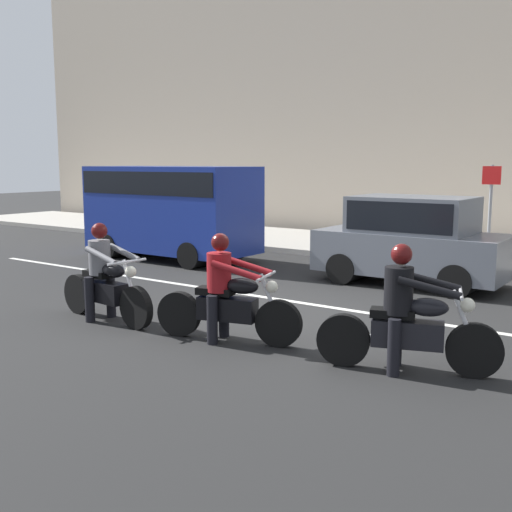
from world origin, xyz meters
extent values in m
plane|color=black|center=(0.00, 0.00, 0.00)|extent=(80.00, 80.00, 0.00)
cube|color=#A8A399|center=(0.00, 8.00, 0.07)|extent=(40.00, 4.40, 0.14)
cube|color=#B7A893|center=(0.00, 11.40, 5.23)|extent=(40.00, 1.40, 10.45)
cube|color=silver|center=(-0.11, 0.90, 0.00)|extent=(18.00, 0.14, 0.01)
cylinder|color=black|center=(-1.37, -2.02, 0.33)|extent=(0.66, 0.18, 0.65)
cylinder|color=black|center=(-2.87, -1.89, 0.33)|extent=(0.66, 0.18, 0.65)
cylinder|color=silver|center=(-1.49, -2.01, 0.67)|extent=(0.35, 0.09, 0.74)
cube|color=black|center=(-2.12, -1.95, 0.47)|extent=(0.85, 0.35, 0.32)
ellipsoid|color=black|center=(-1.90, -1.97, 0.83)|extent=(0.50, 0.28, 0.22)
cube|color=black|center=(-2.30, -1.94, 0.73)|extent=(0.54, 0.29, 0.10)
cylinder|color=silver|center=(-1.55, -2.00, 1.01)|extent=(0.10, 0.70, 0.04)
sphere|color=silver|center=(-1.47, -2.01, 0.87)|extent=(0.17, 0.17, 0.17)
cylinder|color=silver|center=(-2.41, -1.77, 0.35)|extent=(0.70, 0.13, 0.07)
cylinder|color=black|center=(-2.28, -2.14, 0.36)|extent=(0.16, 0.16, 0.71)
cylinder|color=black|center=(-2.25, -1.74, 0.36)|extent=(0.16, 0.16, 0.71)
cylinder|color=slate|center=(-2.24, -1.94, 1.00)|extent=(0.37, 0.37, 0.54)
cylinder|color=slate|center=(-1.92, -2.19, 1.08)|extent=(0.72, 0.15, 0.25)
cylinder|color=slate|center=(-1.88, -1.75, 1.08)|extent=(0.72, 0.15, 0.25)
sphere|color=tan|center=(-2.22, -1.94, 1.39)|extent=(0.20, 0.20, 0.20)
sphere|color=#510F0F|center=(-2.22, -1.94, 1.42)|extent=(0.25, 0.25, 0.25)
cylinder|color=black|center=(3.37, -1.22, 0.33)|extent=(0.65, 0.33, 0.65)
cylinder|color=black|center=(1.93, -1.72, 0.33)|extent=(0.65, 0.33, 0.65)
cylinder|color=silver|center=(3.25, -1.26, 0.66)|extent=(0.34, 0.17, 0.74)
cube|color=black|center=(2.65, -1.47, 0.47)|extent=(0.88, 0.54, 0.32)
ellipsoid|color=black|center=(2.86, -1.40, 0.80)|extent=(0.53, 0.38, 0.22)
cube|color=black|center=(2.48, -1.53, 0.70)|extent=(0.57, 0.40, 0.10)
cylinder|color=silver|center=(3.20, -1.28, 1.00)|extent=(0.27, 0.67, 0.04)
sphere|color=silver|center=(3.27, -1.25, 0.86)|extent=(0.17, 0.17, 0.17)
cylinder|color=silver|center=(2.31, -1.42, 0.35)|extent=(0.68, 0.30, 0.07)
cylinder|color=black|center=(2.58, -1.70, 0.34)|extent=(0.19, 0.19, 0.68)
cylinder|color=black|center=(2.45, -1.33, 0.34)|extent=(0.19, 0.19, 0.68)
cylinder|color=black|center=(2.54, -1.51, 0.98)|extent=(0.43, 0.43, 0.56)
cylinder|color=black|center=(2.94, -1.60, 1.08)|extent=(0.71, 0.32, 0.24)
cylinder|color=black|center=(2.79, -1.19, 1.08)|extent=(0.71, 0.32, 0.24)
sphere|color=tan|center=(2.56, -1.50, 1.39)|extent=(0.20, 0.20, 0.20)
sphere|color=#510F0F|center=(2.56, -1.50, 1.42)|extent=(0.25, 0.25, 0.25)
cylinder|color=black|center=(0.85, -1.53, 0.32)|extent=(0.66, 0.28, 0.65)
cylinder|color=black|center=(-0.60, -1.92, 0.32)|extent=(0.66, 0.28, 0.65)
cylinder|color=silver|center=(0.74, -1.56, 0.64)|extent=(0.33, 0.14, 0.71)
cube|color=black|center=(0.13, -1.72, 0.46)|extent=(0.87, 0.48, 0.32)
ellipsoid|color=black|center=(0.34, -1.66, 0.80)|extent=(0.53, 0.36, 0.22)
cube|color=black|center=(-0.05, -1.77, 0.70)|extent=(0.56, 0.37, 0.10)
cylinder|color=silver|center=(0.68, -1.57, 0.96)|extent=(0.22, 0.69, 0.04)
sphere|color=silver|center=(0.76, -1.55, 0.82)|extent=(0.17, 0.17, 0.17)
cylinder|color=silver|center=(-0.20, -1.64, 0.34)|extent=(0.69, 0.25, 0.07)
cylinder|color=black|center=(0.04, -1.95, 0.34)|extent=(0.18, 0.18, 0.68)
cylinder|color=black|center=(-0.06, -1.56, 0.34)|extent=(0.18, 0.18, 0.68)
cylinder|color=maroon|center=(0.01, -1.75, 0.97)|extent=(0.42, 0.42, 0.54)
cylinder|color=maroon|center=(0.40, -1.88, 1.05)|extent=(0.71, 0.27, 0.26)
cylinder|color=maroon|center=(0.29, -1.45, 1.05)|extent=(0.71, 0.27, 0.26)
sphere|color=tan|center=(0.03, -1.75, 1.36)|extent=(0.20, 0.20, 0.20)
sphere|color=#510F0F|center=(0.03, -1.75, 1.39)|extent=(0.25, 0.25, 0.25)
cube|color=slate|center=(0.68, 3.62, 0.66)|extent=(3.76, 1.70, 0.84)
cube|color=slate|center=(0.68, 3.62, 1.44)|extent=(2.33, 1.56, 0.72)
cube|color=black|center=(0.68, 3.62, 1.44)|extent=(2.14, 1.59, 0.58)
cylinder|color=black|center=(1.85, 3.62, 0.32)|extent=(0.64, 1.76, 0.64)
cylinder|color=black|center=(-0.49, 3.62, 0.32)|extent=(0.64, 1.76, 0.64)
cube|color=navy|center=(-5.62, 3.26, 1.31)|extent=(4.51, 1.90, 2.13)
cube|color=black|center=(-5.62, 3.26, 1.97)|extent=(4.38, 1.93, 0.56)
cylinder|color=black|center=(-4.22, 3.26, 0.32)|extent=(0.64, 1.96, 0.64)
cylinder|color=black|center=(-7.02, 3.26, 0.32)|extent=(0.64, 1.96, 0.64)
cylinder|color=gray|center=(1.22, 7.26, 1.28)|extent=(0.08, 0.08, 2.27)
cube|color=red|center=(1.22, 7.23, 2.16)|extent=(0.44, 0.03, 0.44)
camera|label=1|loc=(5.31, -8.29, 2.48)|focal=43.27mm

